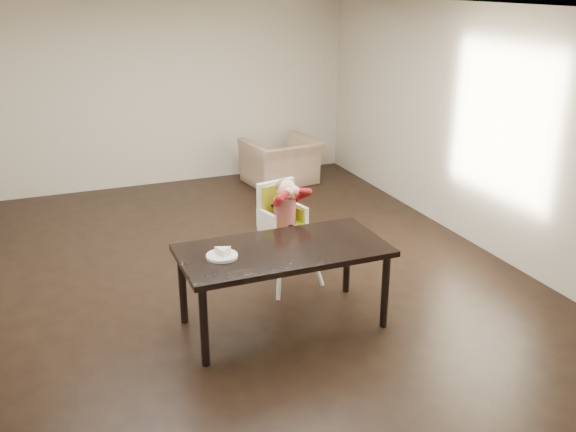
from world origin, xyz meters
TOP-DOWN VIEW (x-y plane):
  - ground at (0.00, 0.00)m, footprint 7.00×7.00m
  - room_walls at (0.00, 0.00)m, footprint 6.02×7.02m
  - dining_table at (0.22, -1.15)m, footprint 1.80×0.90m
  - high_chair at (0.55, -0.35)m, footprint 0.56×0.56m
  - plate at (-0.32, -1.14)m, footprint 0.34×0.34m
  - armchair at (1.76, 2.80)m, footprint 1.12×0.82m

SIDE VIEW (x-z plane):
  - ground at x=0.00m, z-range 0.00..0.00m
  - armchair at x=1.76m, z-range 0.00..0.90m
  - dining_table at x=0.22m, z-range 0.30..1.05m
  - plate at x=-0.32m, z-range 0.74..0.81m
  - high_chair at x=0.55m, z-range 0.23..1.34m
  - room_walls at x=0.00m, z-range 0.50..3.21m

